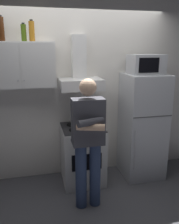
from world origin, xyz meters
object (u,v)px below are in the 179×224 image
(range_hood, at_px, (80,75))
(bottle_liquor_amber, at_px, (32,31))
(upper_cabinet, at_px, (21,65))
(stove_oven, at_px, (82,154))
(microwave, at_px, (146,64))
(bottle_rum_dark, at_px, (1,29))
(cooking_pot, at_px, (93,124))
(refrigerator, at_px, (142,126))
(bottle_olive_oil, at_px, (24,33))
(person_standing, at_px, (88,140))

(range_hood, distance_m, bottle_liquor_amber, 0.86)
(upper_cabinet, bearing_deg, stove_oven, -8.90)
(stove_oven, height_order, microwave, microwave)
(bottle_rum_dark, bearing_deg, cooking_pot, -11.65)
(refrigerator, xyz_separation_m, microwave, (-0.00, 0.02, 0.94))
(stove_oven, bearing_deg, range_hood, 90.00)
(range_hood, distance_m, cooking_pot, 0.72)
(upper_cabinet, distance_m, range_hood, 0.81)
(upper_cabinet, relative_size, microwave, 1.88)
(cooking_pot, bearing_deg, bottle_olive_oil, 164.36)
(stove_oven, height_order, range_hood, range_hood)
(bottle_liquor_amber, bearing_deg, refrigerator, -3.28)
(upper_cabinet, height_order, bottle_rum_dark, bottle_rum_dark)
(upper_cabinet, bearing_deg, bottle_liquor_amber, -11.38)
(bottle_liquor_amber, relative_size, bottle_olive_oil, 1.16)
(cooking_pot, height_order, bottle_liquor_amber, bottle_liquor_amber)
(refrigerator, bearing_deg, stove_oven, -179.96)
(upper_cabinet, relative_size, person_standing, 0.55)
(microwave, relative_size, bottle_liquor_amber, 1.80)
(microwave, bearing_deg, bottle_liquor_amber, 177.38)
(stove_oven, height_order, person_standing, person_standing)
(person_standing, bearing_deg, bottle_rum_dark, 143.00)
(stove_oven, relative_size, bottle_olive_oil, 3.81)
(range_hood, xyz_separation_m, refrigerator, (0.95, -0.13, -0.80))
(upper_cabinet, xyz_separation_m, bottle_olive_oil, (0.07, -0.00, 0.41))
(range_hood, height_order, microwave, range_hood)
(person_standing, xyz_separation_m, bottle_rum_dark, (-0.96, 0.72, 1.30))
(person_standing, relative_size, bottle_liquor_amber, 6.14)
(upper_cabinet, bearing_deg, person_standing, -44.26)
(cooking_pot, relative_size, bottle_liquor_amber, 1.08)
(range_hood, height_order, bottle_rum_dark, bottle_rum_dark)
(refrigerator, distance_m, bottle_olive_oil, 2.17)
(stove_oven, relative_size, person_standing, 0.53)
(range_hood, height_order, bottle_liquor_amber, bottle_liquor_amber)
(stove_oven, relative_size, bottle_rum_dark, 2.80)
(refrigerator, distance_m, bottle_liquor_amber, 2.10)
(microwave, height_order, bottle_rum_dark, bottle_rum_dark)
(bottle_rum_dark, bearing_deg, stove_oven, -6.53)
(upper_cabinet, xyz_separation_m, bottle_liquor_amber, (0.17, -0.03, 0.43))
(range_hood, xyz_separation_m, bottle_olive_oil, (-0.73, -0.00, 0.56))
(cooking_pot, bearing_deg, upper_cabinet, 165.27)
(upper_cabinet, bearing_deg, cooking_pot, -14.73)
(microwave, xyz_separation_m, person_standing, (-1.00, -0.62, -0.84))
(cooking_pot, bearing_deg, stove_oven, 137.51)
(microwave, distance_m, bottle_rum_dark, 2.01)
(microwave, relative_size, bottle_rum_dark, 1.54)
(refrigerator, relative_size, microwave, 3.33)
(upper_cabinet, height_order, cooking_pot, upper_cabinet)
(stove_oven, relative_size, range_hood, 1.17)
(refrigerator, distance_m, person_standing, 1.17)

